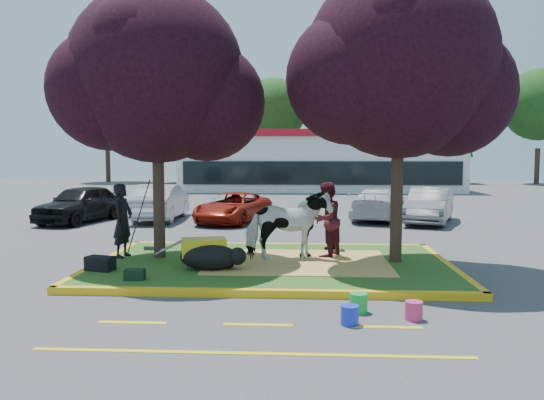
# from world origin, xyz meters

# --- Properties ---
(ground) EXTENTS (90.00, 90.00, 0.00)m
(ground) POSITION_xyz_m (0.00, 0.00, 0.00)
(ground) COLOR #424244
(ground) RESTS_ON ground
(median_island) EXTENTS (8.00, 5.00, 0.15)m
(median_island) POSITION_xyz_m (0.00, 0.00, 0.07)
(median_island) COLOR #245319
(median_island) RESTS_ON ground
(curb_near) EXTENTS (8.30, 0.16, 0.15)m
(curb_near) POSITION_xyz_m (0.00, -2.58, 0.07)
(curb_near) COLOR #EAB113
(curb_near) RESTS_ON ground
(curb_far) EXTENTS (8.30, 0.16, 0.15)m
(curb_far) POSITION_xyz_m (0.00, 2.58, 0.07)
(curb_far) COLOR #EAB113
(curb_far) RESTS_ON ground
(curb_left) EXTENTS (0.16, 5.30, 0.15)m
(curb_left) POSITION_xyz_m (-4.08, 0.00, 0.07)
(curb_left) COLOR #EAB113
(curb_left) RESTS_ON ground
(curb_right) EXTENTS (0.16, 5.30, 0.15)m
(curb_right) POSITION_xyz_m (4.08, 0.00, 0.07)
(curb_right) COLOR #EAB113
(curb_right) RESTS_ON ground
(straw_bedding) EXTENTS (4.20, 3.00, 0.01)m
(straw_bedding) POSITION_xyz_m (0.60, 0.00, 0.15)
(straw_bedding) COLOR #DDB65B
(straw_bedding) RESTS_ON median_island
(tree_purple_left) EXTENTS (5.06, 4.20, 6.51)m
(tree_purple_left) POSITION_xyz_m (-2.78, 0.38, 4.36)
(tree_purple_left) COLOR black
(tree_purple_left) RESTS_ON median_island
(tree_purple_right) EXTENTS (5.30, 4.40, 6.82)m
(tree_purple_right) POSITION_xyz_m (2.92, 0.18, 4.56)
(tree_purple_right) COLOR black
(tree_purple_right) RESTS_ON median_island
(fire_lane_stripe_a) EXTENTS (1.10, 0.12, 0.01)m
(fire_lane_stripe_a) POSITION_xyz_m (-2.00, -4.20, 0.00)
(fire_lane_stripe_a) COLOR yellow
(fire_lane_stripe_a) RESTS_ON ground
(fire_lane_stripe_b) EXTENTS (1.10, 0.12, 0.01)m
(fire_lane_stripe_b) POSITION_xyz_m (0.00, -4.20, 0.00)
(fire_lane_stripe_b) COLOR yellow
(fire_lane_stripe_b) RESTS_ON ground
(fire_lane_stripe_c) EXTENTS (1.10, 0.12, 0.01)m
(fire_lane_stripe_c) POSITION_xyz_m (2.00, -4.20, 0.00)
(fire_lane_stripe_c) COLOR yellow
(fire_lane_stripe_c) RESTS_ON ground
(fire_lane_long) EXTENTS (6.00, 0.10, 0.01)m
(fire_lane_long) POSITION_xyz_m (0.00, -5.40, 0.00)
(fire_lane_long) COLOR yellow
(fire_lane_long) RESTS_ON ground
(retail_building) EXTENTS (20.40, 8.40, 4.40)m
(retail_building) POSITION_xyz_m (2.00, 27.98, 2.25)
(retail_building) COLOR silver
(retail_building) RESTS_ON ground
(treeline) EXTENTS (46.58, 7.80, 14.63)m
(treeline) POSITION_xyz_m (1.23, 37.61, 7.73)
(treeline) COLOR black
(treeline) RESTS_ON ground
(cow) EXTENTS (2.15, 1.42, 1.67)m
(cow) POSITION_xyz_m (0.36, 0.21, 0.99)
(cow) COLOR silver
(cow) RESTS_ON median_island
(calf) EXTENTS (1.48, 1.20, 0.56)m
(calf) POSITION_xyz_m (-1.33, -0.96, 0.43)
(calf) COLOR black
(calf) RESTS_ON median_island
(handler) EXTENTS (0.54, 0.72, 1.81)m
(handler) POSITION_xyz_m (-3.70, 0.37, 1.05)
(handler) COLOR black
(handler) RESTS_ON median_island
(visitor_a) EXTENTS (1.07, 1.13, 1.85)m
(visitor_a) POSITION_xyz_m (1.28, 0.69, 1.07)
(visitor_a) COLOR #4C151D
(visitor_a) RESTS_ON median_island
(visitor_b) EXTENTS (0.61, 0.83, 1.31)m
(visitor_b) POSITION_xyz_m (1.47, 1.65, 0.80)
(visitor_b) COLOR black
(visitor_b) RESTS_ON median_island
(wheelbarrow) EXTENTS (1.75, 0.81, 0.66)m
(wheelbarrow) POSITION_xyz_m (-1.48, -0.76, 0.60)
(wheelbarrow) COLOR black
(wheelbarrow) RESTS_ON median_island
(gear_bag_dark) EXTENTS (0.67, 0.48, 0.31)m
(gear_bag_dark) POSITION_xyz_m (-3.70, -1.15, 0.30)
(gear_bag_dark) COLOR black
(gear_bag_dark) RESTS_ON median_island
(gear_bag_green) EXTENTS (0.42, 0.28, 0.21)m
(gear_bag_green) POSITION_xyz_m (-2.68, -1.95, 0.26)
(gear_bag_green) COLOR black
(gear_bag_green) RESTS_ON median_island
(bucket_green) EXTENTS (0.39, 0.39, 0.33)m
(bucket_green) POSITION_xyz_m (1.65, -3.44, 0.16)
(bucket_green) COLOR green
(bucket_green) RESTS_ON ground
(bucket_pink) EXTENTS (0.33, 0.33, 0.31)m
(bucket_pink) POSITION_xyz_m (2.50, -3.81, 0.15)
(bucket_pink) COLOR #D12E6C
(bucket_pink) RESTS_ON ground
(bucket_blue) EXTENTS (0.36, 0.36, 0.31)m
(bucket_blue) POSITION_xyz_m (1.44, -4.11, 0.15)
(bucket_blue) COLOR #1B32DB
(bucket_blue) RESTS_ON ground
(car_black) EXTENTS (2.64, 4.59, 1.47)m
(car_black) POSITION_xyz_m (-8.03, 8.07, 0.73)
(car_black) COLOR black
(car_black) RESTS_ON ground
(car_silver) EXTENTS (1.64, 4.47, 1.46)m
(car_silver) POSITION_xyz_m (-5.05, 8.91, 0.73)
(car_silver) COLOR #A8AAB0
(car_silver) RESTS_ON ground
(car_red) EXTENTS (3.09, 4.61, 1.18)m
(car_red) POSITION_xyz_m (-2.00, 8.33, 0.59)
(car_red) COLOR maroon
(car_red) RESTS_ON ground
(car_white) EXTENTS (3.19, 4.81, 1.30)m
(car_white) POSITION_xyz_m (3.88, 9.46, 0.65)
(car_white) COLOR silver
(car_white) RESTS_ON ground
(car_grey) EXTENTS (2.81, 4.45, 1.38)m
(car_grey) POSITION_xyz_m (5.67, 8.56, 0.69)
(car_grey) COLOR slate
(car_grey) RESTS_ON ground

